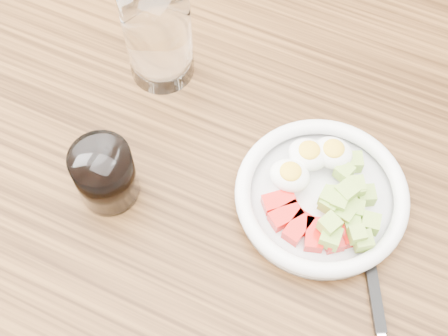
# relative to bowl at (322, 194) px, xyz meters

# --- Properties ---
(ground) EXTENTS (4.00, 4.00, 0.00)m
(ground) POSITION_rel_bowl_xyz_m (-0.11, -0.03, -0.79)
(ground) COLOR brown
(ground) RESTS_ON ground
(dining_table) EXTENTS (1.50, 0.90, 0.77)m
(dining_table) POSITION_rel_bowl_xyz_m (-0.11, -0.03, -0.12)
(dining_table) COLOR brown
(dining_table) RESTS_ON ground
(bowl) EXTENTS (0.21, 0.21, 0.05)m
(bowl) POSITION_rel_bowl_xyz_m (0.00, 0.00, 0.00)
(bowl) COLOR white
(bowl) RESTS_ON dining_table
(fork) EXTENTS (0.10, 0.18, 0.01)m
(fork) POSITION_rel_bowl_xyz_m (0.11, -0.11, -0.01)
(fork) COLOR black
(fork) RESTS_ON dining_table
(water_glass) EXTENTS (0.09, 0.09, 0.16)m
(water_glass) POSITION_rel_bowl_xyz_m (-0.27, 0.10, 0.06)
(water_glass) COLOR white
(water_glass) RESTS_ON dining_table
(coffee_glass) EXTENTS (0.07, 0.07, 0.08)m
(coffee_glass) POSITION_rel_bowl_xyz_m (-0.24, -0.10, 0.02)
(coffee_glass) COLOR white
(coffee_glass) RESTS_ON dining_table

